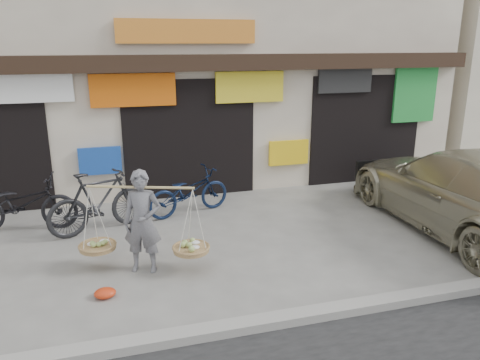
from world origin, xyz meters
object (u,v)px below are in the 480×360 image
object	(u,v)px
bike_0	(22,204)
suv	(465,190)
bike_1	(99,201)
bike_2	(189,192)
street_vendor	(143,226)

from	to	relation	value
bike_0	suv	size ratio (longest dim) A/B	0.37
bike_1	bike_2	bearing A→B (deg)	-94.89
street_vendor	bike_2	bearing A→B (deg)	83.56
suv	bike_1	bearing A→B (deg)	-14.08
street_vendor	bike_0	distance (m)	3.13
street_vendor	suv	xyz separation A→B (m)	(5.99, 0.01, 0.04)
street_vendor	bike_1	world-z (taller)	street_vendor
bike_0	bike_1	bearing A→B (deg)	-101.39
bike_2	suv	size ratio (longest dim) A/B	0.33
bike_0	suv	xyz separation A→B (m)	(8.07, -2.31, 0.26)
bike_2	suv	distance (m)	5.40
bike_0	bike_1	size ratio (longest dim) A/B	1.02
street_vendor	suv	distance (m)	5.99
bike_1	suv	xyz separation A→B (m)	(6.65, -1.85, 0.20)
bike_1	suv	distance (m)	6.90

